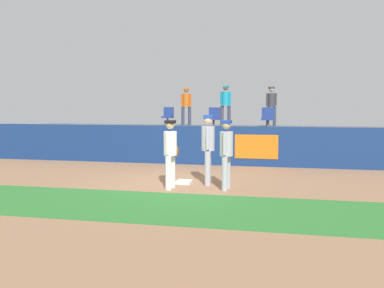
{
  "coord_description": "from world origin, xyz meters",
  "views": [
    {
      "loc": [
        2.88,
        -11.37,
        2.15
      ],
      "look_at": [
        0.13,
        0.99,
        1.0
      ],
      "focal_mm": 40.23,
      "sensor_mm": 36.0,
      "label": 1
    }
  ],
  "objects": [
    {
      "name": "spectator_casual",
      "position": [
        0.09,
        8.26,
        2.28
      ],
      "size": [
        0.51,
        0.35,
        1.83
      ],
      "rotation": [
        0.0,
        0.0,
        3.15
      ],
      "color": "#33384C",
      "rests_on": "bleacher_platform"
    },
    {
      "name": "grass_foreground_strip",
      "position": [
        0.0,
        -2.75,
        0.0
      ],
      "size": [
        18.0,
        2.8,
        0.01
      ],
      "primitive_type": "cube",
      "color": "#2D722D",
      "rests_on": "ground_plane"
    },
    {
      "name": "seat_front_center",
      "position": [
        0.06,
        5.24,
        1.69
      ],
      "size": [
        0.44,
        0.44,
        0.84
      ],
      "color": "#4C4C51",
      "rests_on": "bleacher_platform"
    },
    {
      "name": "player_coach_visitor",
      "position": [
        0.79,
        -0.02,
        1.09
      ],
      "size": [
        0.4,
        0.52,
        1.88
      ],
      "rotation": [
        0.0,
        0.0,
        -1.44
      ],
      "color": "#9EA3AD",
      "rests_on": "ground_plane"
    },
    {
      "name": "seat_back_right",
      "position": [
        2.08,
        7.04,
        1.69
      ],
      "size": [
        0.44,
        0.44,
        0.84
      ],
      "color": "#4C4C51",
      "rests_on": "bleacher_platform"
    },
    {
      "name": "player_fielder_home",
      "position": [
        -0.03,
        -0.81,
        1.02
      ],
      "size": [
        0.36,
        0.55,
        1.76
      ],
      "rotation": [
        0.0,
        0.0,
        -1.64
      ],
      "color": "white",
      "rests_on": "ground_plane"
    },
    {
      "name": "seat_front_right",
      "position": [
        2.14,
        5.24,
        1.69
      ],
      "size": [
        0.47,
        0.44,
        0.84
      ],
      "color": "#4C4C51",
      "rests_on": "bleacher_platform"
    },
    {
      "name": "field_wall",
      "position": [
        0.01,
        3.8,
        0.7
      ],
      "size": [
        18.0,
        0.26,
        1.4
      ],
      "color": "navy",
      "rests_on": "ground_plane"
    },
    {
      "name": "bleacher_platform",
      "position": [
        0.0,
        6.37,
        0.61
      ],
      "size": [
        18.0,
        4.8,
        1.22
      ],
      "primitive_type": "cube",
      "color": "#59595E",
      "rests_on": "ground_plane"
    },
    {
      "name": "ground_plane",
      "position": [
        0.0,
        0.0,
        0.0
      ],
      "size": [
        60.0,
        60.0,
        0.0
      ],
      "primitive_type": "plane",
      "color": "#936B4C"
    },
    {
      "name": "first_base",
      "position": [
        0.13,
        -0.01,
        0.04
      ],
      "size": [
        0.4,
        0.4,
        0.08
      ],
      "primitive_type": "cube",
      "color": "white",
      "rests_on": "ground_plane"
    },
    {
      "name": "seat_back_left",
      "position": [
        -2.31,
        7.04,
        1.69
      ],
      "size": [
        0.46,
        0.44,
        0.84
      ],
      "color": "#4C4C51",
      "rests_on": "bleacher_platform"
    },
    {
      "name": "player_runner_visitor",
      "position": [
        1.38,
        -0.65,
        1.03
      ],
      "size": [
        0.37,
        0.49,
        1.77
      ],
      "rotation": [
        0.0,
        0.0,
        -1.66
      ],
      "color": "#9EA3AD",
      "rests_on": "ground_plane"
    },
    {
      "name": "spectator_hooded",
      "position": [
        -1.71,
        8.02,
        2.22
      ],
      "size": [
        0.47,
        0.4,
        1.74
      ],
      "rotation": [
        0.0,
        0.0,
        3.4
      ],
      "color": "#33384C",
      "rests_on": "bleacher_platform"
    },
    {
      "name": "spectator_capped",
      "position": [
        2.16,
        8.0,
        2.22
      ],
      "size": [
        0.46,
        0.42,
        1.73
      ],
      "rotation": [
        0.0,
        0.0,
        3.49
      ],
      "color": "#33384C",
      "rests_on": "bleacher_platform"
    }
  ]
}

